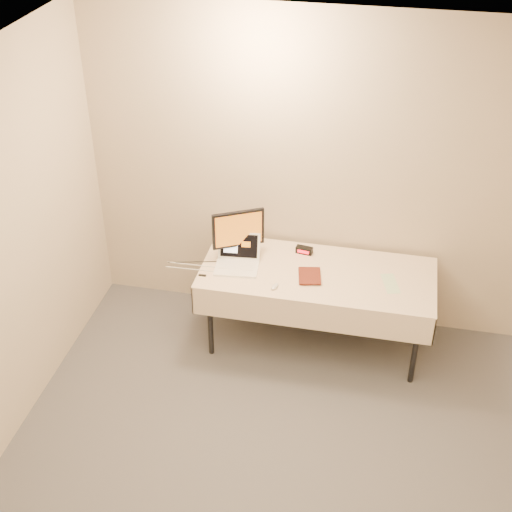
% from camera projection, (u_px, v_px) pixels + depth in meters
% --- Properties ---
extents(back_wall, '(4.00, 0.10, 2.70)m').
position_uv_depth(back_wall, '(329.00, 178.00, 5.69)').
color(back_wall, '#C4B39E').
rests_on(back_wall, ground).
extents(table, '(1.86, 0.81, 0.74)m').
position_uv_depth(table, '(317.00, 279.00, 5.69)').
color(table, black).
rests_on(table, ground).
extents(laptop, '(0.37, 0.35, 0.23)m').
position_uv_depth(laptop, '(238.00, 259.00, 5.72)').
color(laptop, white).
rests_on(laptop, table).
extents(monitor, '(0.39, 0.22, 0.44)m').
position_uv_depth(monitor, '(238.00, 231.00, 5.69)').
color(monitor, black).
rests_on(monitor, table).
extents(book, '(0.17, 0.05, 0.23)m').
position_uv_depth(book, '(299.00, 265.00, 5.54)').
color(book, maroon).
rests_on(book, table).
extents(alarm_clock, '(0.14, 0.08, 0.06)m').
position_uv_depth(alarm_clock, '(304.00, 250.00, 5.87)').
color(alarm_clock, black).
rests_on(alarm_clock, table).
extents(clicker, '(0.07, 0.10, 0.02)m').
position_uv_depth(clicker, '(275.00, 286.00, 5.48)').
color(clicker, silver).
rests_on(clicker, table).
extents(paper_form, '(0.17, 0.28, 0.00)m').
position_uv_depth(paper_form, '(390.00, 283.00, 5.53)').
color(paper_form, beige).
rests_on(paper_form, table).
extents(usb_dongle, '(0.06, 0.02, 0.01)m').
position_uv_depth(usb_dongle, '(202.00, 275.00, 5.62)').
color(usb_dongle, black).
rests_on(usb_dongle, table).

